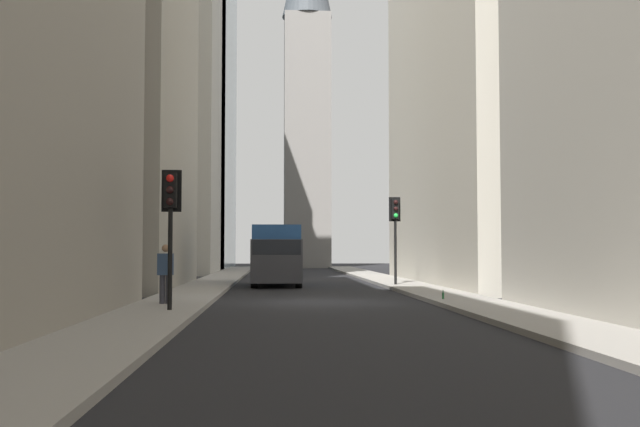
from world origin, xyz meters
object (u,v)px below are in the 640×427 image
(sedan_black, at_px, (276,266))
(traffic_light_foreground, at_px, (171,207))
(delivery_truck, at_px, (276,255))
(discarded_bottle, at_px, (443,296))
(pedestrian, at_px, (165,271))
(traffic_light_midblock, at_px, (395,220))

(sedan_black, bearing_deg, traffic_light_foreground, 174.13)
(delivery_truck, distance_m, sedan_black, 11.40)
(traffic_light_foreground, bearing_deg, sedan_black, -5.87)
(delivery_truck, xyz_separation_m, discarded_bottle, (-11.89, -5.22, -1.21))
(sedan_black, xyz_separation_m, pedestrian, (-24.75, 3.21, 0.40))
(traffic_light_foreground, height_order, traffic_light_midblock, traffic_light_midblock)
(discarded_bottle, bearing_deg, traffic_light_foreground, 114.87)
(sedan_black, xyz_separation_m, traffic_light_midblock, (-13.46, -5.33, 2.37))
(traffic_light_midblock, bearing_deg, pedestrian, 142.87)
(sedan_black, xyz_separation_m, traffic_light_foreground, (-26.97, 2.77, 2.14))
(traffic_light_foreground, relative_size, traffic_light_midblock, 0.92)
(traffic_light_midblock, height_order, discarded_bottle, traffic_light_midblock)
(pedestrian, bearing_deg, discarded_bottle, -79.98)
(traffic_light_foreground, bearing_deg, delivery_truck, -10.08)
(traffic_light_foreground, height_order, pedestrian, traffic_light_foreground)
(pedestrian, relative_size, discarded_bottle, 6.30)
(traffic_light_foreground, relative_size, pedestrian, 2.14)
(delivery_truck, xyz_separation_m, traffic_light_foreground, (-15.60, 2.77, 1.35))
(delivery_truck, distance_m, traffic_light_midblock, 5.94)
(discarded_bottle, bearing_deg, traffic_light_midblock, -0.65)
(delivery_truck, relative_size, traffic_light_midblock, 1.64)
(delivery_truck, xyz_separation_m, pedestrian, (-13.38, 3.21, -0.39))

